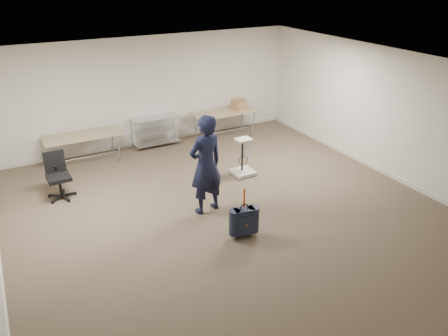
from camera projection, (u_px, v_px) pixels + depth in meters
ground at (235, 219)px, 8.26m from camera, size 9.00×9.00×0.00m
room_shell at (203, 187)px, 9.34m from camera, size 8.00×9.00×9.00m
folding_table_left at (83, 137)px, 10.31m from camera, size 1.80×0.75×0.73m
folding_table_right at (224, 113)px, 11.94m from camera, size 1.80×0.75×0.73m
wire_shelf at (156, 130)px, 11.43m from camera, size 1.22×0.47×0.80m
person at (206, 165)px, 8.14m from camera, size 0.78×0.59×1.96m
suitcase at (244, 221)px, 7.58m from camera, size 0.38×0.26×0.96m
office_chair at (60, 184)px, 8.93m from camera, size 0.59×0.59×0.97m
equipment_cart at (243, 165)px, 9.92m from camera, size 0.48×0.48×0.88m
cardboard_box at (239, 104)px, 12.06m from camera, size 0.44×0.38×0.28m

